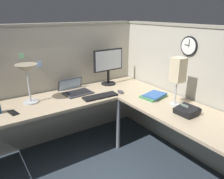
# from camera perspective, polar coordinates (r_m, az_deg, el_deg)

# --- Properties ---
(ground_plane) EXTENTS (6.80, 6.80, 0.00)m
(ground_plane) POSITION_cam_1_polar(r_m,az_deg,el_deg) (2.87, 0.70, -17.15)
(ground_plane) COLOR #2D3842
(cubicle_wall_back) EXTENTS (2.57, 0.12, 1.58)m
(cubicle_wall_back) POSITION_cam_1_polar(r_m,az_deg,el_deg) (3.07, -14.22, 1.39)
(cubicle_wall_back) COLOR #A8A393
(cubicle_wall_back) RESTS_ON ground
(cubicle_wall_right) EXTENTS (0.12, 2.37, 1.58)m
(cubicle_wall_right) POSITION_cam_1_polar(r_m,az_deg,el_deg) (2.87, 18.34, -0.23)
(cubicle_wall_right) COLOR #A8A393
(cubicle_wall_right) RESTS_ON ground
(desk) EXTENTS (2.35, 2.15, 0.73)m
(desk) POSITION_cam_1_polar(r_m,az_deg,el_deg) (2.44, -1.46, -6.85)
(desk) COLOR tan
(desk) RESTS_ON ground
(monitor) EXTENTS (0.46, 0.20, 0.50)m
(monitor) POSITION_cam_1_polar(r_m,az_deg,el_deg) (3.09, -0.95, 6.58)
(monitor) COLOR black
(monitor) RESTS_ON desk
(laptop) EXTENTS (0.36, 0.40, 0.22)m
(laptop) POSITION_cam_1_polar(r_m,az_deg,el_deg) (2.91, -9.63, -0.05)
(laptop) COLOR #38383D
(laptop) RESTS_ON desk
(keyboard) EXTENTS (0.44, 0.16, 0.02)m
(keyboard) POSITION_cam_1_polar(r_m,az_deg,el_deg) (2.69, -3.02, -1.76)
(keyboard) COLOR black
(keyboard) RESTS_ON desk
(computer_mouse) EXTENTS (0.06, 0.10, 0.03)m
(computer_mouse) POSITION_cam_1_polar(r_m,az_deg,el_deg) (2.82, 2.20, -0.54)
(computer_mouse) COLOR #38383D
(computer_mouse) RESTS_ON desk
(desk_lamp_dome) EXTENTS (0.24, 0.24, 0.44)m
(desk_lamp_dome) POSITION_cam_1_polar(r_m,az_deg,el_deg) (2.59, -21.06, 4.31)
(desk_lamp_dome) COLOR #B7BABF
(desk_lamp_dome) RESTS_ON desk
(cell_phone) EXTENTS (0.10, 0.16, 0.01)m
(cell_phone) POSITION_cam_1_polar(r_m,az_deg,el_deg) (2.49, -24.12, -5.48)
(cell_phone) COLOR black
(cell_phone) RESTS_ON desk
(office_phone) EXTENTS (0.19, 0.21, 0.11)m
(office_phone) POSITION_cam_1_polar(r_m,az_deg,el_deg) (2.35, 18.79, -5.31)
(office_phone) COLOR black
(office_phone) RESTS_ON desk
(book_stack) EXTENTS (0.32, 0.26, 0.04)m
(book_stack) POSITION_cam_1_polar(r_m,az_deg,el_deg) (2.72, 10.75, -1.58)
(book_stack) COLOR #3F7F4C
(book_stack) RESTS_ON desk
(desk_lamp_paper) EXTENTS (0.13, 0.13, 0.53)m
(desk_lamp_paper) POSITION_cam_1_polar(r_m,az_deg,el_deg) (2.45, 16.62, 4.52)
(desk_lamp_paper) COLOR #B7BABF
(desk_lamp_paper) RESTS_ON desk
(wall_clock) EXTENTS (0.04, 0.22, 0.22)m
(wall_clock) POSITION_cam_1_polar(r_m,az_deg,el_deg) (2.69, 19.27, 10.53)
(wall_clock) COLOR black
(pinned_note_leftmost) EXTENTS (0.06, 0.00, 0.06)m
(pinned_note_leftmost) POSITION_cam_1_polar(r_m,az_deg,el_deg) (2.81, -22.29, 8.00)
(pinned_note_leftmost) COLOR #8CCC99
(pinned_note_rightmost) EXTENTS (0.07, 0.00, 0.07)m
(pinned_note_rightmost) POSITION_cam_1_polar(r_m,az_deg,el_deg) (2.88, -18.28, 6.20)
(pinned_note_rightmost) COLOR #99B7E5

